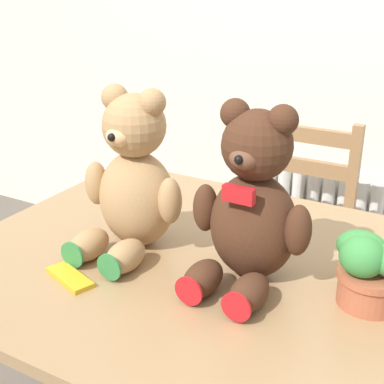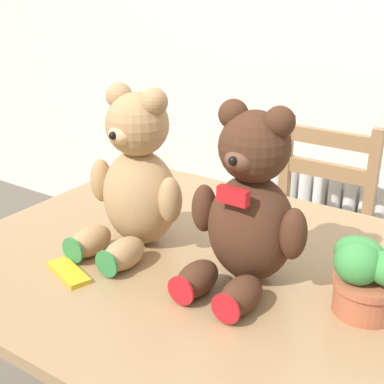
{
  "view_description": "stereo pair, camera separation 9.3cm",
  "coord_description": "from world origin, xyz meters",
  "px_view_note": "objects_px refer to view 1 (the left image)",
  "views": [
    {
      "loc": [
        0.6,
        -0.54,
        1.43
      ],
      "look_at": [
        0.02,
        0.49,
        0.95
      ],
      "focal_mm": 50.0,
      "sensor_mm": 36.0,
      "label": 1
    },
    {
      "loc": [
        0.68,
        -0.49,
        1.43
      ],
      "look_at": [
        0.02,
        0.49,
        0.95
      ],
      "focal_mm": 50.0,
      "sensor_mm": 36.0,
      "label": 2
    }
  ],
  "objects_px": {
    "teddy_bear_right": "(251,207)",
    "teddy_bear_left": "(133,181)",
    "chocolate_bar": "(70,277)",
    "potted_plant": "(370,269)",
    "wooden_chair_behind": "(293,236)"
  },
  "relations": [
    {
      "from": "teddy_bear_right",
      "to": "wooden_chair_behind",
      "type": "bearing_deg",
      "value": -77.05
    },
    {
      "from": "chocolate_bar",
      "to": "teddy_bear_left",
      "type": "bearing_deg",
      "value": 81.18
    },
    {
      "from": "wooden_chair_behind",
      "to": "potted_plant",
      "type": "bearing_deg",
      "value": 117.85
    },
    {
      "from": "wooden_chair_behind",
      "to": "teddy_bear_left",
      "type": "xyz_separation_m",
      "value": [
        -0.16,
        -0.84,
        0.49
      ]
    },
    {
      "from": "potted_plant",
      "to": "chocolate_bar",
      "type": "height_order",
      "value": "potted_plant"
    },
    {
      "from": "wooden_chair_behind",
      "to": "teddy_bear_right",
      "type": "bearing_deg",
      "value": 101.14
    },
    {
      "from": "potted_plant",
      "to": "chocolate_bar",
      "type": "relative_size",
      "value": 1.31
    },
    {
      "from": "wooden_chair_behind",
      "to": "teddy_bear_right",
      "type": "xyz_separation_m",
      "value": [
        0.17,
        -0.84,
        0.49
      ]
    },
    {
      "from": "teddy_bear_right",
      "to": "potted_plant",
      "type": "bearing_deg",
      "value": -172.44
    },
    {
      "from": "wooden_chair_behind",
      "to": "chocolate_bar",
      "type": "bearing_deg",
      "value": 79.84
    },
    {
      "from": "chocolate_bar",
      "to": "potted_plant",
      "type": "bearing_deg",
      "value": 21.5
    },
    {
      "from": "wooden_chair_behind",
      "to": "teddy_bear_left",
      "type": "relative_size",
      "value": 2.18
    },
    {
      "from": "teddy_bear_right",
      "to": "teddy_bear_left",
      "type": "bearing_deg",
      "value": 1.78
    },
    {
      "from": "teddy_bear_left",
      "to": "chocolate_bar",
      "type": "xyz_separation_m",
      "value": [
        -0.03,
        -0.22,
        -0.17
      ]
    },
    {
      "from": "wooden_chair_behind",
      "to": "potted_plant",
      "type": "xyz_separation_m",
      "value": [
        0.43,
        -0.82,
        0.39
      ]
    }
  ]
}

